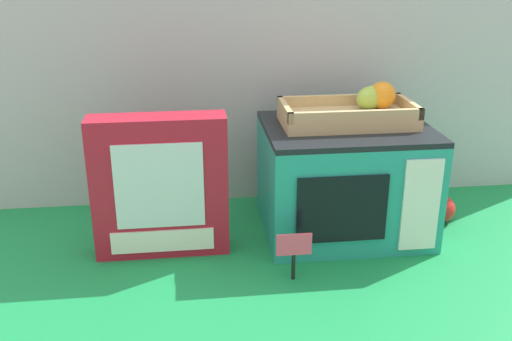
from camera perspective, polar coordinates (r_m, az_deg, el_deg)
ground_plane at (r=1.34m, az=2.19°, el=-6.36°), size 1.70×1.70×0.00m
display_back_panel at (r=1.44m, az=0.89°, el=12.03°), size 1.61×0.03×0.78m
toy_microwave at (r=1.33m, az=8.64°, el=-0.84°), size 0.36×0.30×0.25m
food_groups_crate at (r=1.31m, az=9.73°, el=5.80°), size 0.29×0.15×0.09m
cookie_set_box at (r=1.23m, az=-9.36°, el=-1.56°), size 0.28×0.08×0.30m
price_sign at (r=1.14m, az=3.69°, el=-7.72°), size 0.07×0.01×0.10m
loose_toy_apple at (r=1.46m, az=17.70°, el=-3.60°), size 0.06×0.06×0.06m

